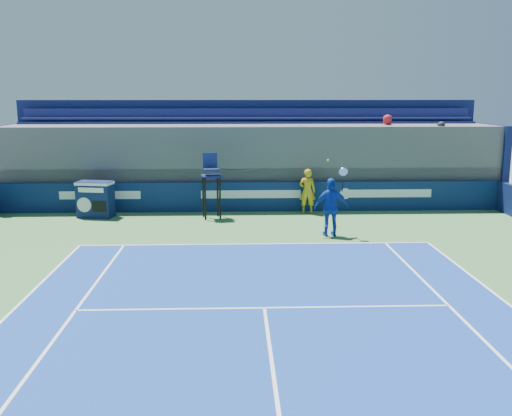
{
  "coord_description": "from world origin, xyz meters",
  "views": [
    {
      "loc": [
        -0.61,
        -5.46,
        4.62
      ],
      "look_at": [
        0.0,
        11.5,
        1.25
      ],
      "focal_mm": 40.0,
      "sensor_mm": 36.0,
      "label": 1
    }
  ],
  "objects_px": {
    "ball_person": "(307,191)",
    "tennis_player": "(331,207)",
    "match_clock": "(95,198)",
    "umpire_chair": "(211,179)"
  },
  "relations": [
    {
      "from": "ball_person",
      "to": "tennis_player",
      "type": "relative_size",
      "value": 0.69
    },
    {
      "from": "ball_person",
      "to": "tennis_player",
      "type": "height_order",
      "value": "tennis_player"
    },
    {
      "from": "tennis_player",
      "to": "umpire_chair",
      "type": "bearing_deg",
      "value": 143.8
    },
    {
      "from": "umpire_chair",
      "to": "tennis_player",
      "type": "height_order",
      "value": "tennis_player"
    },
    {
      "from": "match_clock",
      "to": "umpire_chair",
      "type": "relative_size",
      "value": 0.58
    },
    {
      "from": "match_clock",
      "to": "umpire_chair",
      "type": "bearing_deg",
      "value": -3.9
    },
    {
      "from": "ball_person",
      "to": "match_clock",
      "type": "relative_size",
      "value": 1.24
    },
    {
      "from": "umpire_chair",
      "to": "ball_person",
      "type": "bearing_deg",
      "value": 11.16
    },
    {
      "from": "match_clock",
      "to": "ball_person",
      "type": "bearing_deg",
      "value": 3.05
    },
    {
      "from": "tennis_player",
      "to": "match_clock",
      "type": "bearing_deg",
      "value": 158.92
    }
  ]
}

